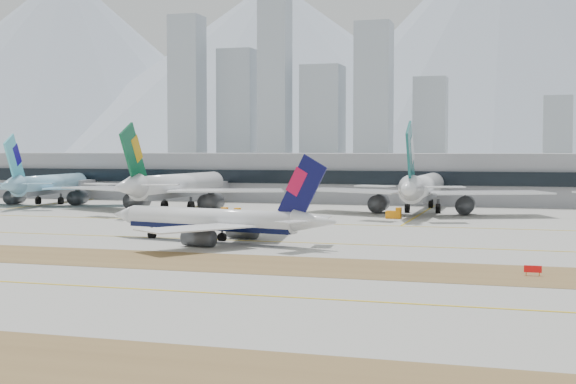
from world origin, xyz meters
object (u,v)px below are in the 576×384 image
(widebody_cathay, at_px, (422,189))
(taxiing_airliner, at_px, (218,221))
(widebody_korean, at_px, (48,186))
(terminal, at_px, (383,177))
(widebody_eva, at_px, (176,187))

(widebody_cathay, bearing_deg, taxiing_airliner, 160.82)
(widebody_korean, bearing_deg, terminal, -71.08)
(widebody_korean, bearing_deg, widebody_cathay, -99.26)
(terminal, bearing_deg, widebody_eva, -128.89)
(widebody_korean, bearing_deg, widebody_eva, -110.44)
(taxiing_airliner, height_order, widebody_eva, widebody_eva)
(widebody_korean, xyz_separation_m, terminal, (91.35, 47.15, 2.00))
(widebody_eva, height_order, widebody_cathay, widebody_eva)
(widebody_cathay, xyz_separation_m, terminal, (-18.51, 48.85, 1.41))
(taxiing_airliner, relative_size, widebody_cathay, 0.71)
(widebody_cathay, relative_size, terminal, 0.23)
(widebody_eva, bearing_deg, taxiing_airliner, -148.12)
(widebody_eva, relative_size, terminal, 0.23)
(widebody_eva, relative_size, widebody_cathay, 1.00)
(widebody_eva, distance_m, terminal, 73.08)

